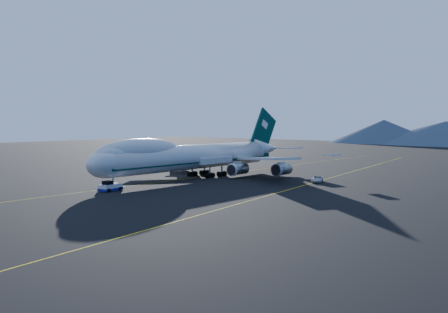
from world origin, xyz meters
The scene contains 6 objects.
ground centered at (0.00, 0.00, 0.00)m, with size 500.00×500.00×0.00m, color black.
taxiway_line_main centered at (0.00, 0.00, 0.01)m, with size 0.25×220.00×0.01m, color yellow.
taxiway_line_side centered at (30.00, 10.00, 0.01)m, with size 0.25×200.00×0.01m, color yellow.
boeing_747 centered at (0.00, 0.03, 5.81)m, with size 59.62×72.43×19.37m.
pushback_tug centered at (3.00, -29.50, 0.71)m, with size 3.40×5.40×2.25m.
service_van centered at (30.01, 12.75, 0.78)m, with size 2.58×5.60×1.56m, color silver.
Camera 1 is at (90.40, -96.51, 15.14)m, focal length 40.00 mm.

